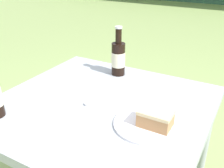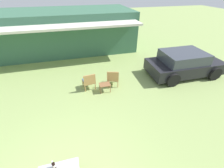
{
  "view_description": "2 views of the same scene",
  "coord_description": "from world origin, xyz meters",
  "px_view_note": "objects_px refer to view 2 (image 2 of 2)",
  "views": [
    {
      "loc": [
        0.52,
        -0.83,
        1.28
      ],
      "look_at": [
        0.0,
        0.1,
        0.76
      ],
      "focal_mm": 42.0,
      "sensor_mm": 36.0,
      "label": 1
    },
    {
      "loc": [
        0.73,
        -1.69,
        4.15
      ],
      "look_at": [
        1.94,
        2.96,
        0.9
      ],
      "focal_mm": 24.0,
      "sensor_mm": 36.0,
      "label": 2
    }
  ],
  "objects_px": {
    "parked_car": "(184,64)",
    "wicker_chair_plain": "(113,77)",
    "garden_side_table": "(105,85)",
    "cola_bottle_near": "(54,165)",
    "wicker_chair_cushioned": "(89,81)"
  },
  "relations": [
    {
      "from": "garden_side_table",
      "to": "cola_bottle_near",
      "type": "distance_m",
      "value": 3.98
    },
    {
      "from": "parked_car",
      "to": "wicker_chair_plain",
      "type": "bearing_deg",
      "value": -177.77
    },
    {
      "from": "garden_side_table",
      "to": "cola_bottle_near",
      "type": "bearing_deg",
      "value": -118.8
    },
    {
      "from": "garden_side_table",
      "to": "cola_bottle_near",
      "type": "relative_size",
      "value": 1.88
    },
    {
      "from": "garden_side_table",
      "to": "parked_car",
      "type": "bearing_deg",
      "value": 6.09
    },
    {
      "from": "garden_side_table",
      "to": "cola_bottle_near",
      "type": "xyz_separation_m",
      "value": [
        -1.9,
        -3.46,
        0.48
      ]
    },
    {
      "from": "garden_side_table",
      "to": "wicker_chair_plain",
      "type": "bearing_deg",
      "value": 36.84
    },
    {
      "from": "parked_car",
      "to": "garden_side_table",
      "type": "relative_size",
      "value": 7.91
    },
    {
      "from": "wicker_chair_plain",
      "to": "wicker_chair_cushioned",
      "type": "bearing_deg",
      "value": 16.97
    },
    {
      "from": "wicker_chair_plain",
      "to": "cola_bottle_near",
      "type": "xyz_separation_m",
      "value": [
        -2.38,
        -3.82,
        0.36
      ]
    },
    {
      "from": "parked_car",
      "to": "cola_bottle_near",
      "type": "distance_m",
      "value": 7.4
    },
    {
      "from": "parked_car",
      "to": "wicker_chair_cushioned",
      "type": "height_order",
      "value": "parked_car"
    },
    {
      "from": "parked_car",
      "to": "wicker_chair_cushioned",
      "type": "distance_m",
      "value": 5.03
    },
    {
      "from": "parked_car",
      "to": "cola_bottle_near",
      "type": "relative_size",
      "value": 14.88
    },
    {
      "from": "wicker_chair_plain",
      "to": "garden_side_table",
      "type": "xyz_separation_m",
      "value": [
        -0.48,
        -0.36,
        -0.12
      ]
    }
  ]
}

